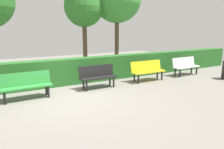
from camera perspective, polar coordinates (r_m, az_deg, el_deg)
The scene contains 7 objects.
ground_plane at distance 7.06m, azimuth -10.05°, elevation -6.13°, with size 21.53×21.53×0.00m, color gray.
bench_white at distance 10.69m, azimuth 19.40°, elevation 2.38°, with size 1.48×0.51×0.86m.
bench_yellow at distance 9.10m, azimuth 9.69°, elevation 1.26°, with size 1.56×0.48×0.86m.
bench_black at distance 7.93m, azimuth -3.88°, elevation -0.30°, with size 1.43×0.47×0.86m.
bench_green at distance 7.21m, azimuth -22.53°, elevation -2.51°, with size 1.60×0.50×0.86m.
hedge_row at distance 8.87m, azimuth -7.24°, elevation 1.29°, with size 17.53×0.56×1.04m, color #266023.
tree_mid at distance 10.76m, azimuth -7.68°, elevation 17.68°, with size 1.92×1.92×4.21m.
Camera 1 is at (2.09, 6.36, 2.24)m, focal length 33.41 mm.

